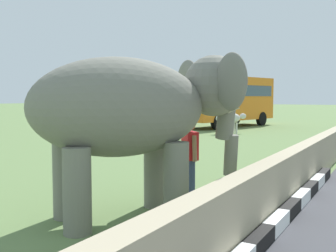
% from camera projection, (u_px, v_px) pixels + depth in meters
% --- Properties ---
extents(barrier_parapet, '(28.00, 0.36, 1.00)m').
position_uv_depth(barrier_parapet, '(241.00, 210.00, 5.73)').
color(barrier_parapet, tan).
rests_on(barrier_parapet, ground_plane).
extents(elephant, '(3.95, 3.60, 2.90)m').
position_uv_depth(elephant, '(140.00, 110.00, 6.97)').
color(elephant, slate).
rests_on(elephant, ground_plane).
extents(person_handler, '(0.50, 0.55, 1.66)m').
position_uv_depth(person_handler, '(190.00, 154.00, 8.27)').
color(person_handler, navy).
rests_on(person_handler, ground_plane).
extents(bus_orange, '(8.75, 4.45, 3.50)m').
position_uv_depth(bus_orange, '(227.00, 97.00, 28.19)').
color(bus_orange, orange).
rests_on(bus_orange, ground_plane).
extents(cow_near, '(1.65, 1.62, 1.23)m').
position_uv_depth(cow_near, '(229.00, 119.00, 22.89)').
color(cow_near, beige).
rests_on(cow_near, ground_plane).
extents(hill_east, '(26.29, 21.03, 9.96)m').
position_uv_depth(hill_east, '(173.00, 109.00, 66.98)').
color(hill_east, slate).
rests_on(hill_east, ground_plane).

